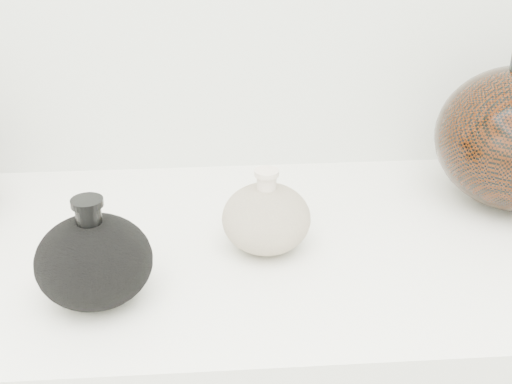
{
  "coord_description": "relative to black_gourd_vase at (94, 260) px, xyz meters",
  "views": [
    {
      "loc": [
        -0.0,
        0.13,
        1.39
      ],
      "look_at": [
        0.06,
        0.92,
        0.99
      ],
      "focal_mm": 50.0,
      "sensor_mm": 36.0,
      "label": 1
    }
  ],
  "objects": [
    {
      "name": "room",
      "position": [
        0.13,
        -0.56,
        0.35
      ],
      "size": [
        3.04,
        2.42,
        2.64
      ],
      "color": "#5A5A5A",
      "rests_on": "ground"
    },
    {
      "name": "black_gourd_vase",
      "position": [
        0.0,
        0.0,
        0.0
      ],
      "size": [
        0.16,
        0.16,
        0.13
      ],
      "color": "black",
      "rests_on": "display_counter"
    },
    {
      "name": "cream_gourd_vase",
      "position": [
        0.21,
        0.1,
        -0.01
      ],
      "size": [
        0.12,
        0.12,
        0.11
      ],
      "color": "beige",
      "rests_on": "display_counter"
    }
  ]
}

